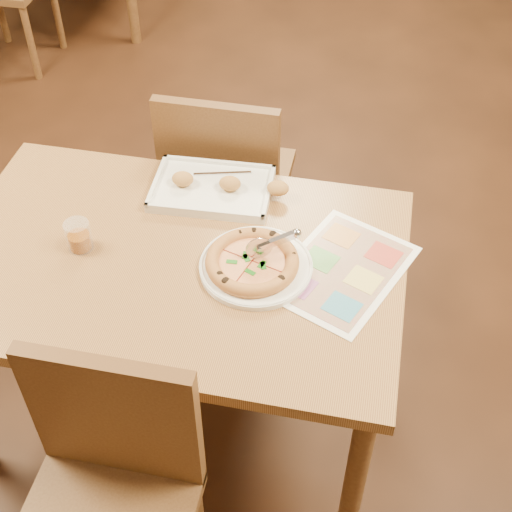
% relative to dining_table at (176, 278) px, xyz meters
% --- Properties ---
extents(room, '(7.00, 7.00, 7.00)m').
position_rel_dining_table_xyz_m(room, '(0.00, 0.00, 0.72)').
color(room, '#351B0E').
rests_on(room, ground).
extents(dining_table, '(1.30, 0.85, 0.72)m').
position_rel_dining_table_xyz_m(dining_table, '(0.00, 0.00, 0.00)').
color(dining_table, '#A47741').
rests_on(dining_table, ground).
extents(chair_near, '(0.42, 0.42, 0.47)m').
position_rel_dining_table_xyz_m(chair_near, '(0.00, -0.60, -0.07)').
color(chair_near, brown).
rests_on(chair_near, ground).
extents(chair_far, '(0.42, 0.42, 0.47)m').
position_rel_dining_table_xyz_m(chair_far, '(-0.00, 0.60, -0.07)').
color(chair_far, brown).
rests_on(chair_far, ground).
extents(plate, '(0.42, 0.42, 0.02)m').
position_rel_dining_table_xyz_m(plate, '(0.24, 0.00, 0.09)').
color(plate, white).
rests_on(plate, dining_table).
extents(pizza, '(0.26, 0.26, 0.04)m').
position_rel_dining_table_xyz_m(pizza, '(0.23, -0.00, 0.12)').
color(pizza, '#DE954C').
rests_on(pizza, plate).
extents(pizza_cutter, '(0.14, 0.06, 0.08)m').
position_rel_dining_table_xyz_m(pizza_cutter, '(0.28, 0.03, 0.17)').
color(pizza_cutter, silver).
rests_on(pizza_cutter, pizza).
extents(appetizer_tray, '(0.43, 0.27, 0.06)m').
position_rel_dining_table_xyz_m(appetizer_tray, '(0.05, 0.30, 0.10)').
color(appetizer_tray, white).
rests_on(appetizer_tray, dining_table).
extents(glass_tumbler, '(0.07, 0.07, 0.09)m').
position_rel_dining_table_xyz_m(glass_tumbler, '(-0.27, -0.01, 0.12)').
color(glass_tumbler, '#8B430A').
rests_on(glass_tumbler, dining_table).
extents(menu, '(0.43, 0.50, 0.00)m').
position_rel_dining_table_xyz_m(menu, '(0.47, 0.04, 0.09)').
color(menu, white).
rests_on(menu, dining_table).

